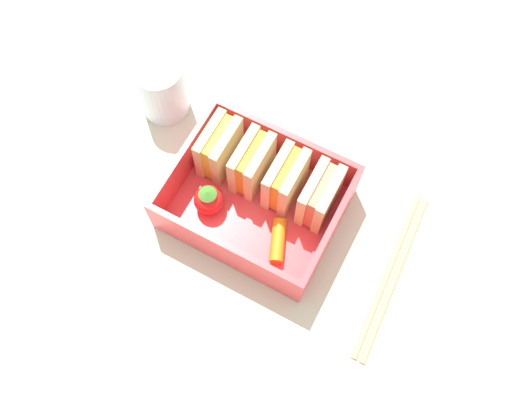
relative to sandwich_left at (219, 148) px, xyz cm
name	(u,v)px	position (x,y,z in cm)	size (l,w,h in cm)	color
ground_plane	(256,212)	(5.86, -2.77, -5.27)	(120.00, 120.00, 2.00)	beige
bento_tray	(256,206)	(5.86, -2.77, -3.67)	(17.44, 14.09, 1.20)	#E53E43
bento_rim	(256,196)	(5.86, -2.77, -0.65)	(17.44, 14.09, 4.85)	#E53E43
sandwich_left	(219,148)	(0.00, 0.00, 0.00)	(2.87, 5.53, 6.15)	#DFC282
sandwich_center_left	(252,163)	(3.91, 0.00, 0.00)	(2.87, 5.53, 6.15)	beige
sandwich_center	(285,179)	(7.82, 0.00, 0.00)	(2.87, 5.53, 6.15)	#E4BB8D
sandwich_center_right	(320,196)	(11.73, 0.00, 0.00)	(2.87, 5.53, 6.15)	beige
strawberry_far_left	(209,200)	(1.60, -5.21, -1.37)	(3.17, 3.17, 3.77)	red
carrot_stick_far_left	(278,241)	(9.89, -5.51, -2.36)	(1.43, 1.43, 4.53)	orange
chopstick_pair	(391,277)	(21.76, -3.06, -3.92)	(2.46, 19.04, 0.70)	tan
drinking_glass	(162,88)	(-9.45, 3.67, -0.55)	(5.49, 5.49, 7.46)	silver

